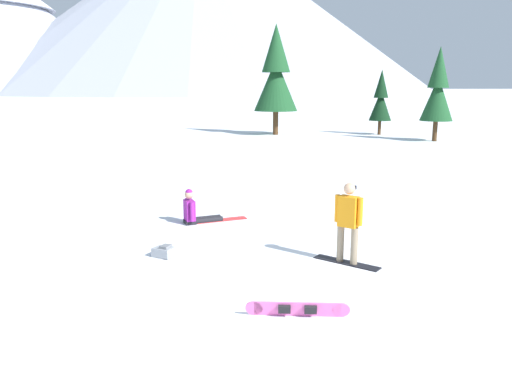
# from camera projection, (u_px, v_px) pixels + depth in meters

# --- Properties ---
(ground_plane) EXTENTS (800.00, 800.00, 0.00)m
(ground_plane) POSITION_uv_depth(u_px,v_px,m) (243.00, 281.00, 9.85)
(ground_plane) COLOR white
(snowboarder_foreground) EXTENTS (1.30, 1.15, 1.73)m
(snowboarder_foreground) POSITION_uv_depth(u_px,v_px,m) (348.00, 221.00, 10.63)
(snowboarder_foreground) COLOR black
(snowboarder_foreground) RESTS_ON ground_plane
(snowboarder_midground) EXTENTS (1.77, 0.96, 0.96)m
(snowboarder_midground) POSITION_uv_depth(u_px,v_px,m) (196.00, 211.00, 13.88)
(snowboarder_midground) COLOR black
(snowboarder_midground) RESTS_ON ground_plane
(loose_snowboard_far_spare) EXTENTS (1.70, 0.31, 0.28)m
(loose_snowboard_far_spare) POSITION_uv_depth(u_px,v_px,m) (297.00, 309.00, 8.28)
(loose_snowboard_far_spare) COLOR pink
(loose_snowboard_far_spare) RESTS_ON ground_plane
(backpack_grey) EXTENTS (0.55, 0.50, 0.27)m
(backpack_grey) POSITION_uv_depth(u_px,v_px,m) (164.00, 252.00, 11.20)
(backpack_grey) COLOR gray
(backpack_grey) RESTS_ON ground_plane
(pine_tree_young) EXTENTS (3.22, 3.22, 8.02)m
(pine_tree_young) POSITION_uv_depth(u_px,v_px,m) (276.00, 75.00, 37.47)
(pine_tree_young) COLOR #472D19
(pine_tree_young) RESTS_ON ground_plane
(pine_tree_slender) EXTENTS (1.65, 1.65, 4.79)m
(pine_tree_slender) POSITION_uv_depth(u_px,v_px,m) (381.00, 99.00, 37.83)
(pine_tree_slender) COLOR #472D19
(pine_tree_slender) RESTS_ON ground_plane
(pine_tree_broad) EXTENTS (2.10, 2.10, 6.12)m
(pine_tree_broad) POSITION_uv_depth(u_px,v_px,m) (438.00, 90.00, 33.29)
(pine_tree_broad) COLOR #472D19
(pine_tree_broad) RESTS_ON ground_plane
(peak_north_spur) EXTENTS (215.18, 215.18, 77.80)m
(peak_north_spur) POSITION_uv_depth(u_px,v_px,m) (201.00, 4.00, 240.06)
(peak_north_spur) COLOR #9EA3B2
(peak_north_spur) RESTS_ON ground_plane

